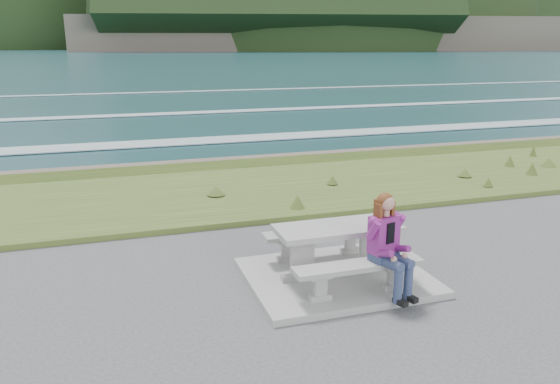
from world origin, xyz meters
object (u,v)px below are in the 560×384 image
at_px(picnic_table, 338,237).
at_px(bench_landward, 358,270).
at_px(seated_woman, 391,259).
at_px(bench_seaward, 319,236).

distance_m(picnic_table, bench_landward, 0.74).
bearing_deg(picnic_table, bench_landward, -90.00).
height_order(bench_landward, seated_woman, seated_woman).
height_order(picnic_table, seated_woman, seated_woman).
height_order(bench_seaward, seated_woman, seated_woman).
bearing_deg(seated_woman, bench_seaward, 88.52).
bearing_deg(bench_landward, bench_seaward, 90.00).
bearing_deg(bench_landward, picnic_table, 90.00).
relative_size(bench_landward, seated_woman, 1.30).
relative_size(picnic_table, seated_woman, 1.30).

